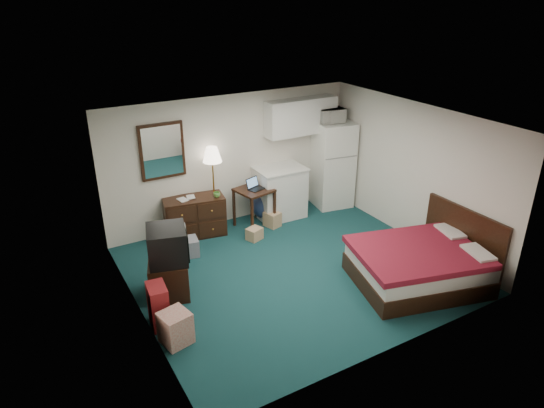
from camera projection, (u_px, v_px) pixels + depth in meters
floor at (293, 270)px, 8.02m from camera, size 5.00×4.50×0.01m
ceiling at (296, 122)px, 6.99m from camera, size 5.00×4.50×0.01m
walls at (295, 201)px, 7.50m from camera, size 5.01×4.51×2.50m
mirror at (162, 151)px, 8.48m from camera, size 0.80×0.06×1.00m
upper_cabinets at (301, 116)px, 9.52m from camera, size 1.50×0.35×0.70m
headboard at (463, 237)px, 7.89m from camera, size 0.06×1.56×1.00m
dresser at (195, 216)px, 9.01m from camera, size 1.17×0.68×0.75m
floor_lamp at (214, 189)px, 9.08m from camera, size 0.44×0.44×1.63m
desk at (254, 208)px, 9.33m from camera, size 0.72×0.72×0.78m
exercise_ball at (266, 205)px, 9.70m from camera, size 0.60×0.60×0.58m
kitchen_counter at (280, 193)px, 9.72m from camera, size 0.94×0.72×1.01m
fridge at (332, 164)px, 10.10m from camera, size 0.85×0.85×1.79m
bed at (418, 266)px, 7.55m from camera, size 2.21×1.92×0.61m
tv_stand at (169, 277)px, 7.28m from camera, size 0.74×0.78×0.57m
suitcase at (158, 306)px, 6.59m from camera, size 0.28×0.41×0.63m
retail_box at (175, 328)px, 6.30m from camera, size 0.43×0.43×0.45m
file_bin at (185, 248)px, 8.38m from camera, size 0.49×0.40×0.31m
cardboard_box_a at (254, 234)px, 8.94m from camera, size 0.33×0.30×0.23m
cardboard_box_b at (272, 219)px, 9.43m from camera, size 0.32×0.35×0.29m
laptop at (256, 184)px, 9.12m from camera, size 0.36×0.33×0.21m
crt_tv at (167, 245)px, 7.07m from camera, size 0.72×0.75×0.53m
microwave at (331, 114)px, 9.63m from camera, size 0.54×0.34×0.35m
book_a at (178, 196)px, 8.67m from camera, size 0.15×0.04×0.21m
book_b at (186, 193)px, 8.80m from camera, size 0.15×0.05×0.20m
mug at (217, 194)px, 8.85m from camera, size 0.13×0.10×0.12m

